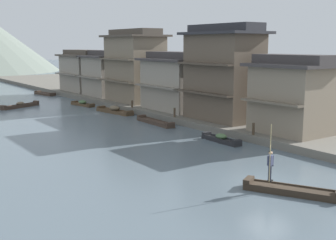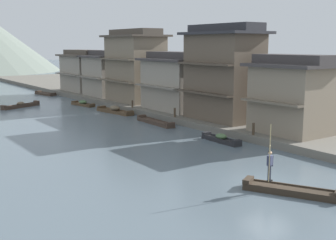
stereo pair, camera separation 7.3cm
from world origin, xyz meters
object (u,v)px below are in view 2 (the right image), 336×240
object	(u,v)px
house_waterfront_narrow	(135,66)
mooring_post_dock_near	(253,129)
boat_moored_third	(45,94)
house_waterfront_nearest	(292,95)
boat_moored_nearest	(21,106)
mooring_post_dock_far	(132,104)
boat_midriver_drifting	(83,104)
boatman_person	(270,162)
boat_foreground_poled	(291,191)
house_waterfront_tall	(179,81)
house_waterfront_far	(110,73)
house_waterfront_second	(224,73)
mooring_post_dock_mid	(175,113)
house_waterfront_end	(83,71)
boat_moored_second	(115,111)
boat_moored_far	(155,122)
boat_midriver_upstream	(221,139)

from	to	relation	value
house_waterfront_narrow	mooring_post_dock_near	xyz separation A→B (m)	(-3.20, -22.91, -3.83)
boat_moored_third	house_waterfront_narrow	size ratio (longest dim) A/B	0.53
house_waterfront_nearest	mooring_post_dock_near	distance (m)	4.10
boat_moored_nearest	mooring_post_dock_far	world-z (taller)	mooring_post_dock_far
boat_midriver_drifting	mooring_post_dock_far	distance (m)	8.79
boatman_person	boat_moored_nearest	distance (m)	38.28
house_waterfront_nearest	boat_foreground_poled	bearing A→B (deg)	-140.40
boat_foreground_poled	house_waterfront_narrow	bearing A→B (deg)	72.27
house_waterfront_tall	mooring_post_dock_near	world-z (taller)	house_waterfront_tall
mooring_post_dock_far	house_waterfront_nearest	bearing A→B (deg)	-81.18
house_waterfront_far	mooring_post_dock_near	distance (m)	30.81
house_waterfront_second	house_waterfront_far	distance (m)	23.84
house_waterfront_far	mooring_post_dock_mid	xyz separation A→B (m)	(-3.70, -20.16, -2.56)
house_waterfront_end	mooring_post_dock_far	size ratio (longest dim) A/B	10.58
mooring_post_dock_mid	boat_foreground_poled	bearing A→B (deg)	-109.85
boat_moored_second	boat_moored_far	xyz separation A→B (m)	(-0.07, -8.18, -0.11)
boat_moored_nearest	boat_moored_third	size ratio (longest dim) A/B	1.11
boat_midriver_upstream	mooring_post_dock_near	bearing A→B (deg)	-36.42
boat_moored_far	mooring_post_dock_mid	bearing A→B (deg)	-22.30
house_waterfront_nearest	house_waterfront_tall	bearing A→B (deg)	88.19
boat_moored_far	mooring_post_dock_near	bearing A→B (deg)	-80.89
house_waterfront_far	house_waterfront_end	size ratio (longest dim) A/B	0.86
boat_moored_far	boat_moored_nearest	bearing A→B (deg)	110.87
house_waterfront_end	house_waterfront_tall	bearing A→B (deg)	-89.02
boatman_person	house_waterfront_far	xyz separation A→B (m)	(11.43, 39.02, 2.06)
boat_moored_nearest	house_waterfront_second	world-z (taller)	house_waterfront_second
boat_midriver_drifting	house_waterfront_end	world-z (taller)	house_waterfront_end
house_waterfront_second	house_waterfront_tall	world-z (taller)	house_waterfront_second
boat_moored_far	mooring_post_dock_far	size ratio (longest dim) A/B	7.15
house_waterfront_end	boat_moored_nearest	bearing A→B (deg)	-145.50
house_waterfront_tall	mooring_post_dock_mid	world-z (taller)	house_waterfront_tall
boat_moored_nearest	house_waterfront_nearest	size ratio (longest dim) A/B	0.80
mooring_post_dock_near	house_waterfront_end	bearing A→B (deg)	85.33
boat_midriver_upstream	mooring_post_dock_mid	bearing A→B (deg)	77.30
boat_moored_far	house_waterfront_tall	distance (m)	7.11
boat_moored_second	mooring_post_dock_mid	size ratio (longest dim) A/B	6.42
house_waterfront_second	mooring_post_dock_near	bearing A→B (deg)	-113.44
boatman_person	boat_midriver_drifting	world-z (taller)	boatman_person
boat_moored_third	boat_midriver_upstream	bearing A→B (deg)	-90.37
boatman_person	boat_midriver_upstream	size ratio (longest dim) A/B	0.77
house_waterfront_second	mooring_post_dock_far	xyz separation A→B (m)	(-2.90, 11.59, -3.91)
mooring_post_dock_near	mooring_post_dock_mid	size ratio (longest dim) A/B	1.05
boat_midriver_drifting	boat_midriver_upstream	xyz separation A→B (m)	(0.09, -25.32, -0.00)
boatman_person	boat_moored_third	bearing A→B (deg)	83.11
boat_moored_third	mooring_post_dock_mid	distance (m)	30.78
house_waterfront_second	mooring_post_dock_mid	world-z (taller)	house_waterfront_second
boat_moored_third	boat_midriver_drifting	size ratio (longest dim) A/B	1.10
mooring_post_dock_far	house_waterfront_narrow	bearing A→B (deg)	55.30
boat_moored_far	house_waterfront_narrow	distance (m)	13.70
boat_moored_nearest	house_waterfront_end	world-z (taller)	house_waterfront_end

